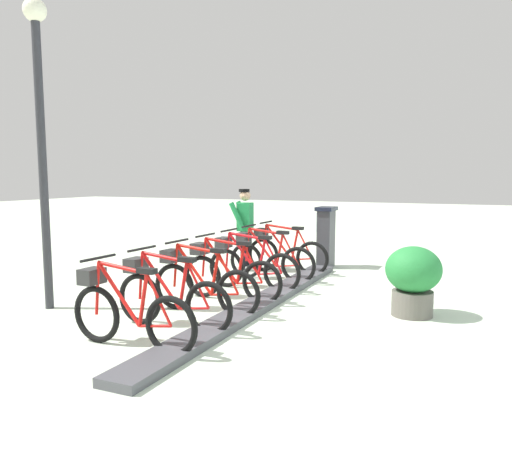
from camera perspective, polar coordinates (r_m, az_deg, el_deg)
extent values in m
plane|color=beige|center=(7.52, 0.29, -7.89)|extent=(60.00, 60.00, 0.00)
cube|color=#47474C|center=(7.50, 0.29, -7.52)|extent=(0.44, 6.46, 0.10)
cube|color=#38383D|center=(10.76, 7.89, -0.17)|extent=(0.28, 0.44, 1.20)
cube|color=#194C8C|center=(10.76, 7.15, 1.72)|extent=(0.03, 0.30, 0.40)
cube|color=black|center=(10.70, 7.95, 3.23)|extent=(0.36, 0.52, 0.08)
torus|color=black|center=(9.85, 6.36, -2.37)|extent=(0.67, 0.09, 0.67)
torus|color=black|center=(10.25, 0.83, -1.96)|extent=(0.67, 0.09, 0.67)
cylinder|color=red|center=(10.06, 2.59, -0.52)|extent=(0.60, 0.07, 0.70)
cylinder|color=red|center=(9.94, 4.40, -0.83)|extent=(0.16, 0.05, 0.61)
cylinder|color=red|center=(10.01, 2.92, 1.17)|extent=(0.69, 0.07, 0.11)
cylinder|color=red|center=(9.92, 5.20, -2.44)|extent=(0.43, 0.05, 0.09)
cylinder|color=red|center=(9.86, 5.55, -0.75)|extent=(0.33, 0.04, 0.56)
cylinder|color=red|center=(10.19, 0.99, -0.26)|extent=(0.10, 0.04, 0.62)
cube|color=black|center=(9.88, 4.74, 1.04)|extent=(0.22, 0.11, 0.06)
cylinder|color=black|center=(10.14, 1.14, 1.73)|extent=(0.05, 0.54, 0.03)
cube|color=#2D2D2D|center=(10.21, 0.58, 0.53)|extent=(0.21, 0.29, 0.18)
torus|color=black|center=(9.09, 4.78, -3.13)|extent=(0.67, 0.09, 0.67)
torus|color=black|center=(9.52, -1.11, -2.65)|extent=(0.67, 0.09, 0.67)
cylinder|color=red|center=(9.32, 0.75, -1.11)|extent=(0.60, 0.07, 0.70)
cylinder|color=red|center=(9.19, 2.68, -1.46)|extent=(0.16, 0.05, 0.61)
cylinder|color=red|center=(9.26, 1.09, 0.70)|extent=(0.69, 0.07, 0.11)
cylinder|color=red|center=(9.17, 3.54, -3.20)|extent=(0.43, 0.05, 0.09)
cylinder|color=red|center=(9.10, 3.91, -1.37)|extent=(0.33, 0.04, 0.56)
cylinder|color=red|center=(9.46, -0.95, -0.83)|extent=(0.10, 0.04, 0.62)
cube|color=black|center=(9.12, 3.04, 0.57)|extent=(0.22, 0.11, 0.06)
cylinder|color=black|center=(9.40, -0.80, 1.32)|extent=(0.05, 0.54, 0.03)
cube|color=#2D2D2D|center=(9.48, -1.38, 0.03)|extent=(0.21, 0.29, 0.18)
torus|color=black|center=(8.34, 2.92, -4.03)|extent=(0.67, 0.09, 0.67)
torus|color=black|center=(8.81, -3.37, -3.45)|extent=(0.67, 0.09, 0.67)
cylinder|color=red|center=(8.60, -1.40, -1.80)|extent=(0.60, 0.07, 0.70)
cylinder|color=red|center=(8.45, 0.66, -2.20)|extent=(0.16, 0.05, 0.61)
cylinder|color=red|center=(8.53, -1.05, 0.16)|extent=(0.69, 0.07, 0.11)
cylinder|color=red|center=(8.43, 1.59, -4.10)|extent=(0.43, 0.05, 0.09)
cylinder|color=red|center=(8.36, 1.97, -2.11)|extent=(0.33, 0.04, 0.56)
cylinder|color=red|center=(8.74, -3.21, -1.48)|extent=(0.10, 0.04, 0.62)
cube|color=black|center=(8.38, 1.03, 0.00)|extent=(0.22, 0.11, 0.06)
cylinder|color=black|center=(8.68, -3.06, 0.84)|extent=(0.05, 0.54, 0.03)
cube|color=#2D2D2D|center=(8.76, -3.68, -0.56)|extent=(0.21, 0.29, 0.18)
torus|color=black|center=(7.61, 0.69, -5.10)|extent=(0.67, 0.09, 0.67)
torus|color=black|center=(8.11, -6.03, -4.38)|extent=(0.67, 0.09, 0.67)
cylinder|color=red|center=(7.89, -3.95, -2.62)|extent=(0.60, 0.07, 0.70)
cylinder|color=red|center=(7.73, -1.75, -3.07)|extent=(0.16, 0.05, 0.61)
cylinder|color=red|center=(7.81, -3.59, -0.48)|extent=(0.69, 0.07, 0.11)
cylinder|color=red|center=(7.71, -0.74, -5.15)|extent=(0.43, 0.05, 0.09)
cylinder|color=red|center=(7.63, -0.34, -2.99)|extent=(0.33, 0.04, 0.56)
cylinder|color=red|center=(8.04, -5.88, -2.25)|extent=(0.10, 0.04, 0.62)
cube|color=black|center=(7.65, -1.36, -0.67)|extent=(0.22, 0.11, 0.06)
cylinder|color=black|center=(7.98, -5.73, 0.26)|extent=(0.05, 0.54, 0.03)
cube|color=#2D2D2D|center=(8.06, -6.37, -1.25)|extent=(0.21, 0.29, 0.18)
torus|color=black|center=(6.90, -2.02, -6.38)|extent=(0.67, 0.09, 0.67)
torus|color=black|center=(7.44, -9.18, -5.47)|extent=(0.67, 0.09, 0.67)
cylinder|color=red|center=(7.19, -7.00, -3.59)|extent=(0.60, 0.07, 0.70)
cylinder|color=red|center=(7.02, -4.65, -4.11)|extent=(0.16, 0.05, 0.61)
cylinder|color=red|center=(7.11, -6.63, -1.26)|extent=(0.69, 0.07, 0.11)
cylinder|color=red|center=(7.00, -3.56, -6.41)|extent=(0.43, 0.05, 0.09)
cylinder|color=red|center=(6.91, -3.14, -4.05)|extent=(0.33, 0.04, 0.56)
cylinder|color=red|center=(7.36, -9.04, -3.16)|extent=(0.10, 0.04, 0.62)
cube|color=black|center=(6.94, -4.26, -1.48)|extent=(0.22, 0.11, 0.06)
cylinder|color=black|center=(7.29, -8.90, -0.42)|extent=(0.05, 0.54, 0.03)
cube|color=#2D2D2D|center=(7.39, -9.57, -2.06)|extent=(0.21, 0.29, 0.18)
torus|color=black|center=(6.20, -5.36, -7.94)|extent=(0.67, 0.09, 0.67)
torus|color=black|center=(6.80, -12.96, -6.75)|extent=(0.67, 0.09, 0.67)
cylinder|color=red|center=(6.53, -10.69, -4.75)|extent=(0.60, 0.07, 0.70)
cylinder|color=red|center=(6.34, -8.20, -5.37)|extent=(0.16, 0.05, 0.61)
cylinder|color=red|center=(6.44, -10.33, -2.19)|extent=(0.69, 0.07, 0.11)
cylinder|color=red|center=(6.32, -7.01, -7.93)|extent=(0.43, 0.05, 0.09)
cylinder|color=red|center=(6.22, -6.59, -5.33)|extent=(0.33, 0.04, 0.56)
cylinder|color=red|center=(6.72, -12.83, -4.24)|extent=(0.10, 0.04, 0.62)
cube|color=black|center=(6.25, -7.80, -2.47)|extent=(0.22, 0.11, 0.06)
cylinder|color=black|center=(6.64, -12.72, -1.23)|extent=(0.05, 0.54, 0.03)
cube|color=#2D2D2D|center=(6.74, -13.39, -3.02)|extent=(0.21, 0.29, 0.18)
torus|color=black|center=(5.54, -9.55, -9.83)|extent=(0.67, 0.09, 0.67)
torus|color=black|center=(6.20, -17.53, -8.25)|extent=(0.67, 0.09, 0.67)
cylinder|color=red|center=(5.90, -15.21, -6.13)|extent=(0.60, 0.07, 0.70)
cylinder|color=red|center=(5.69, -12.60, -6.89)|extent=(0.16, 0.05, 0.61)
cylinder|color=red|center=(5.80, -14.86, -3.32)|extent=(0.69, 0.07, 0.11)
cylinder|color=red|center=(5.67, -11.31, -9.76)|extent=(0.43, 0.05, 0.09)
cylinder|color=red|center=(5.56, -10.89, -6.90)|extent=(0.33, 0.04, 0.56)
cylinder|color=red|center=(6.11, -17.43, -5.51)|extent=(0.10, 0.04, 0.62)
cube|color=black|center=(5.59, -12.21, -3.69)|extent=(0.22, 0.11, 0.06)
cylinder|color=black|center=(6.02, -17.35, -2.22)|extent=(0.05, 0.54, 0.03)
cube|color=#2D2D2D|center=(6.13, -18.02, -4.16)|extent=(0.21, 0.29, 0.18)
cube|color=white|center=(10.32, -1.69, -3.50)|extent=(0.28, 0.16, 0.10)
cube|color=white|center=(10.50, -0.75, -3.31)|extent=(0.28, 0.16, 0.10)
cylinder|color=black|center=(10.26, -1.36, -1.42)|extent=(0.15, 0.15, 0.82)
cylinder|color=black|center=(10.45, -1.08, -1.26)|extent=(0.15, 0.15, 0.82)
cube|color=#1F8845|center=(10.28, -1.23, 2.36)|extent=(0.33, 0.44, 0.56)
cylinder|color=#1F8845|center=(10.05, -2.15, 2.41)|extent=(0.35, 0.16, 0.57)
cylinder|color=#1F8845|center=(10.55, -1.40, 2.64)|extent=(0.35, 0.16, 0.57)
sphere|color=tan|center=(10.25, -1.23, 4.76)|extent=(0.22, 0.22, 0.22)
cylinder|color=black|center=(10.25, -1.34, 5.32)|extent=(0.22, 0.22, 0.06)
cylinder|color=#2D2D33|center=(7.83, -22.90, 7.24)|extent=(0.12, 0.12, 4.08)
sphere|color=#F2EDCC|center=(8.15, -23.68, 22.44)|extent=(0.32, 0.32, 0.32)
cylinder|color=#59544C|center=(7.37, 17.19, -7.09)|extent=(0.56, 0.56, 0.35)
ellipsoid|color=#247735|center=(7.28, 17.33, -3.46)|extent=(0.76, 0.76, 0.64)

